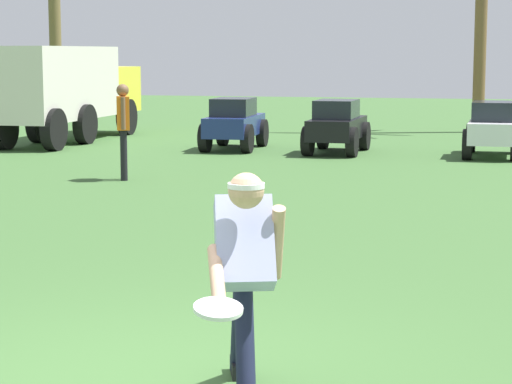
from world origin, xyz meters
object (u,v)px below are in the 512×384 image
Objects in this scene: parked_car_slot_c at (493,128)px; frisbee_in_flight at (218,309)px; palm_tree_far_left at (54,1)px; parked_car_slot_a at (234,123)px; parked_car_slot_b at (337,126)px; frisbee_thrower at (244,270)px; box_truck at (71,88)px; teammate_near_sideline at (123,122)px.

frisbee_in_flight is at bearing -94.16° from parked_car_slot_c.
palm_tree_far_left is at bearing 117.10° from frisbee_in_flight.
parked_car_slot_a and parked_car_slot_b have the same top height.
parked_car_slot_b is (-1.92, 14.73, -0.22)m from frisbee_thrower.
box_truck is at bearing 117.75° from frisbee_thrower.
teammate_near_sideline is 15.89m from palm_tree_far_left.
frisbee_in_flight is 11.33m from teammate_near_sideline.
parked_car_slot_a is 4.36m from box_truck.
frisbee_in_flight is (0.07, -0.80, -0.03)m from frisbee_thrower.
parked_car_slot_a is 5.40m from parked_car_slot_c.
teammate_near_sideline is 0.70× the size of parked_car_slot_a.
teammate_near_sideline is (-4.56, 9.54, 0.15)m from frisbee_thrower.
frisbee_thrower is at bearing -62.25° from palm_tree_far_left.
teammate_near_sideline is (-4.63, 10.34, 0.18)m from frisbee_in_flight.
parked_car_slot_a reaches higher than frisbee_in_flight.
frisbee_thrower is at bearing -62.25° from box_truck.
parked_car_slot_a is at bearing 173.60° from parked_car_slot_b.
box_truck is (-9.59, 1.17, 0.67)m from parked_car_slot_c.
frisbee_thrower is 14.83m from parked_car_slot_c.
parked_car_slot_b is at bearing 97.43° from frisbee_thrower.
frisbee_thrower is 0.23× the size of box_truck.
teammate_near_sideline is at bearing 115.54° from frisbee_thrower.
parked_car_slot_c is (1.13, 15.58, -0.19)m from frisbee_in_flight.
box_truck is at bearing 120.87° from teammate_near_sideline.
teammate_near_sideline reaches higher than frisbee_in_flight.
palm_tree_far_left is (-3.82, 7.26, 2.39)m from box_truck.
parked_car_slot_b is at bearing -179.07° from parked_car_slot_c.
teammate_near_sideline is at bearing -137.74° from parked_car_slot_c.
palm_tree_far_left is at bearing 117.76° from box_truck.
parked_car_slot_b is (2.64, 5.19, -0.38)m from teammate_near_sideline.
parked_car_slot_c is 16.13m from palm_tree_far_left.
frisbee_thrower reaches higher than parked_car_slot_c.
parked_car_slot_a is 0.38× the size of box_truck.
palm_tree_far_left reaches higher than parked_car_slot_b.
frisbee_thrower is 18.02m from box_truck.
box_truck reaches higher than teammate_near_sideline.
palm_tree_far_left is at bearing 140.51° from parked_car_slot_b.
parked_car_slot_b is at bearing -10.65° from box_truck.
teammate_near_sideline is at bearing 114.13° from frisbee_in_flight.
parked_car_slot_c is at bearing -32.13° from palm_tree_far_left.
palm_tree_far_left is at bearing 117.75° from frisbee_thrower.
palm_tree_far_left is (-8.02, 8.22, 3.06)m from parked_car_slot_a.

